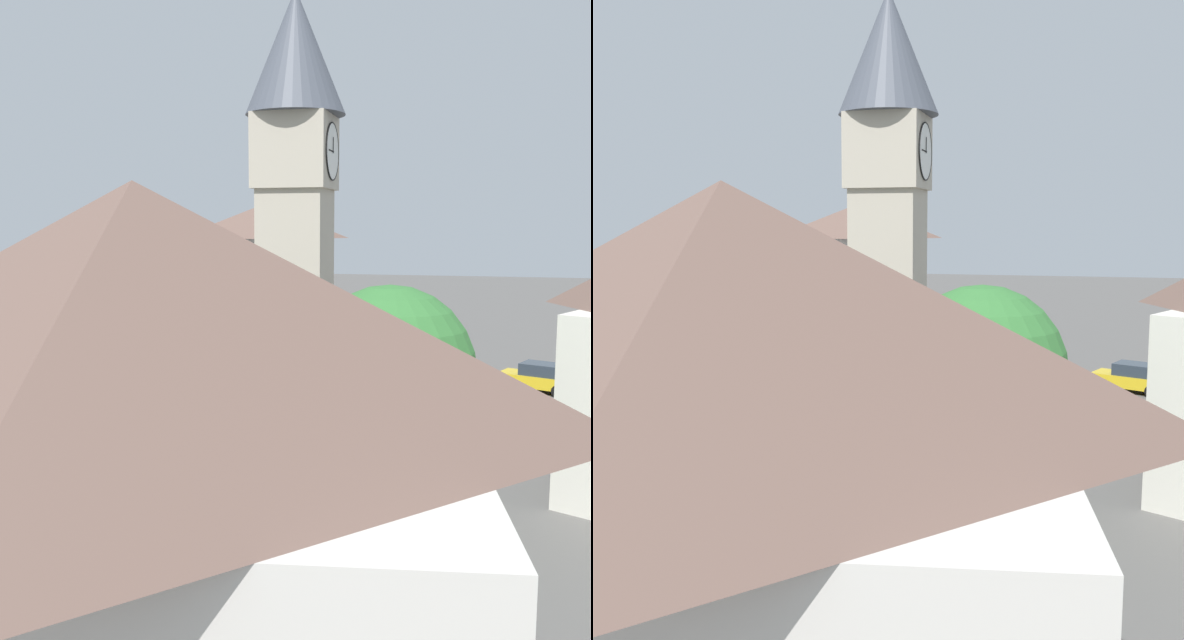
{
  "view_description": "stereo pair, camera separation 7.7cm",
  "coord_description": "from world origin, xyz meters",
  "views": [
    {
      "loc": [
        32.12,
        8.56,
        8.74
      ],
      "look_at": [
        0.0,
        0.0,
        4.47
      ],
      "focal_mm": 41.18,
      "sensor_mm": 36.0,
      "label": 1
    },
    {
      "loc": [
        32.1,
        8.63,
        8.74
      ],
      "look_at": [
        0.0,
        0.0,
        4.47
      ],
      "focal_mm": 41.18,
      "sensor_mm": 36.0,
      "label": 2
    }
  ],
  "objects": [
    {
      "name": "clock_tower",
      "position": [
        0.0,
        0.0,
        11.18
      ],
      "size": [
        4.45,
        4.45,
        19.2
      ],
      "color": "#A59C89",
      "rests_on": "ground"
    },
    {
      "name": "building_shop_left",
      "position": [
        -19.66,
        -7.64,
        5.26
      ],
      "size": [
        8.63,
        10.43,
        10.33
      ],
      "color": "beige",
      "rests_on": "ground"
    },
    {
      "name": "road_sign",
      "position": [
        -4.64,
        -1.38,
        1.9
      ],
      "size": [
        0.6,
        0.07,
        2.8
      ],
      "color": "gray",
      "rests_on": "ground"
    },
    {
      "name": "tree",
      "position": [
        11.34,
        5.82,
        4.59
      ],
      "size": [
        4.96,
        4.96,
        7.09
      ],
      "color": "brown",
      "rests_on": "ground"
    },
    {
      "name": "car_black_far",
      "position": [
        -9.15,
        -3.75,
        0.76
      ],
      "size": [
        2.15,
        4.29,
        1.53
      ],
      "color": "white",
      "rests_on": "ground"
    },
    {
      "name": "car_green_alley",
      "position": [
        -5.66,
        -10.56,
        0.76
      ],
      "size": [
        3.11,
        4.46,
        1.53
      ],
      "color": "#2D5BB7",
      "rests_on": "ground"
    },
    {
      "name": "car_blue_kerb",
      "position": [
        10.13,
        -4.76,
        0.76
      ],
      "size": [
        2.75,
        4.43,
        1.53
      ],
      "color": "gold",
      "rests_on": "ground"
    },
    {
      "name": "ground_plane",
      "position": [
        0.0,
        0.0,
        0.0
      ],
      "size": [
        200.0,
        200.0,
        0.0
      ],
      "primitive_type": "plane",
      "color": "#565451"
    },
    {
      "name": "pedestrian",
      "position": [
        -0.85,
        -8.28,
        1.01
      ],
      "size": [
        0.53,
        0.34,
        1.69
      ],
      "color": "black",
      "rests_on": "ground"
    },
    {
      "name": "building_terrace_right",
      "position": [
        23.01,
        3.85,
        4.78
      ],
      "size": [
        9.6,
        10.87,
        9.35
      ],
      "color": "beige",
      "rests_on": "ground"
    },
    {
      "name": "car_red_corner",
      "position": [
        2.24,
        -5.91,
        0.76
      ],
      "size": [
        3.72,
        4.36,
        1.53
      ],
      "color": "silver",
      "rests_on": "ground"
    },
    {
      "name": "car_white_side",
      "position": [
        -8.1,
        11.28,
        0.76
      ],
      "size": [
        3.12,
        4.46,
        1.53
      ],
      "color": "gold",
      "rests_on": "ground"
    },
    {
      "name": "car_silver_kerb",
      "position": [
        -7.66,
        1.29,
        0.76
      ],
      "size": [
        4.46,
        3.1,
        1.53
      ],
      "color": "red",
      "rests_on": "ground"
    }
  ]
}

